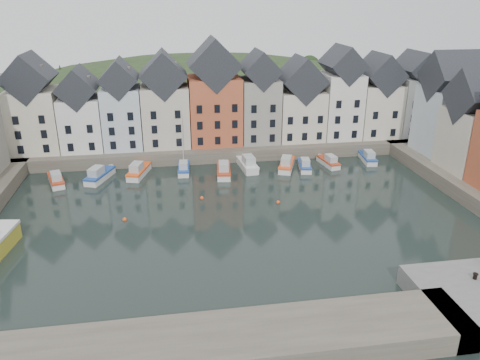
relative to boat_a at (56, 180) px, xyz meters
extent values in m
plane|color=black|center=(24.75, -16.82, -0.67)|extent=(260.00, 260.00, 0.00)
cube|color=#544E40|center=(24.75, 13.18, 0.33)|extent=(90.00, 16.00, 2.00)
cube|color=#544E40|center=(14.75, -38.82, 0.33)|extent=(50.00, 6.00, 2.00)
ellipsoid|color=#213319|center=(24.75, 39.18, -18.67)|extent=(153.60, 70.40, 64.00)
sphere|color=black|center=(10.81, 34.11, 8.03)|extent=(5.77, 5.77, 5.77)
sphere|color=black|center=(49.61, 43.93, 7.45)|extent=(5.27, 5.27, 5.27)
sphere|color=black|center=(56.57, 37.38, 7.21)|extent=(5.07, 5.07, 5.07)
sphere|color=black|center=(39.03, 38.37, 7.14)|extent=(5.01, 5.01, 5.01)
sphere|color=black|center=(-12.92, 39.79, 5.90)|extent=(3.94, 3.94, 3.94)
sphere|color=black|center=(53.08, 43.43, 7.38)|extent=(5.21, 5.21, 5.21)
sphere|color=black|center=(26.74, 41.83, 7.65)|extent=(5.45, 5.45, 5.45)
sphere|color=black|center=(62.55, 31.49, 6.53)|extent=(4.49, 4.49, 4.49)
cube|color=beige|center=(-4.42, 11.18, 6.36)|extent=(7.67, 8.00, 10.07)
cube|color=black|center=(-4.42, 11.18, 13.30)|extent=(7.67, 8.16, 7.67)
cube|color=white|center=(2.85, 11.18, 5.63)|extent=(6.56, 8.00, 8.61)
cube|color=black|center=(2.85, 11.18, 11.56)|extent=(6.56, 8.16, 6.56)
cube|color=silver|center=(9.38, 11.18, 6.34)|extent=(6.20, 8.00, 10.02)
cube|color=black|center=(9.38, 11.18, 12.88)|extent=(6.20, 8.16, 6.20)
cube|color=beige|center=(16.48, 11.18, 6.37)|extent=(7.70, 8.00, 10.08)
cube|color=black|center=(16.48, 11.18, 13.31)|extent=(7.70, 8.16, 7.70)
cube|color=#B85434|center=(24.82, 11.18, 6.97)|extent=(8.69, 8.00, 11.28)
cube|color=black|center=(24.82, 11.18, 14.76)|extent=(8.69, 8.16, 8.69)
cube|color=gray|center=(32.53, 11.18, 6.72)|extent=(6.43, 8.00, 10.78)
cube|color=black|center=(32.53, 11.18, 13.70)|extent=(6.43, 8.16, 6.43)
cube|color=beige|center=(39.83, 11.18, 5.60)|extent=(7.88, 8.00, 8.56)
cube|color=black|center=(39.83, 11.18, 11.83)|extent=(7.88, 8.16, 7.88)
cube|color=silver|center=(47.17, 11.18, 6.96)|extent=(6.50, 8.00, 11.27)
cube|color=black|center=(47.17, 11.18, 14.21)|extent=(6.50, 8.16, 6.50)
cube|color=beige|center=(54.18, 11.18, 5.99)|extent=(7.23, 8.00, 9.32)
cube|color=black|center=(54.18, 11.18, 12.44)|extent=(7.23, 8.16, 7.23)
cube|color=white|center=(61.04, 11.18, 6.49)|extent=(6.18, 8.00, 10.32)
cube|color=black|center=(61.04, 11.18, 13.18)|extent=(6.18, 8.16, 6.18)
cube|color=silver|center=(60.75, -0.56, 6.52)|extent=(7.47, 8.00, 10.38)
cube|color=black|center=(60.75, -0.56, 13.69)|extent=(7.62, 8.00, 8.00)
cube|color=beige|center=(60.75, -8.56, 5.77)|extent=(8.14, 8.00, 8.89)
sphere|color=#F1541C|center=(20.75, -8.82, -0.52)|extent=(0.50, 0.50, 0.50)
sphere|color=#F1541C|center=(30.75, -11.82, -0.52)|extent=(0.50, 0.50, 0.50)
sphere|color=#F1541C|center=(10.75, -13.82, -0.52)|extent=(0.50, 0.50, 0.50)
cube|color=silver|center=(-0.06, 0.18, -0.34)|extent=(3.43, 6.03, 1.06)
cube|color=#B8391A|center=(-0.06, 0.18, 0.24)|extent=(3.56, 6.17, 0.24)
cube|color=#AAB1B3|center=(0.21, -0.65, 0.82)|extent=(2.00, 2.61, 1.16)
cube|color=silver|center=(6.16, 0.90, -0.30)|extent=(4.10, 6.66, 1.17)
cube|color=#21479A|center=(6.16, 0.90, 0.34)|extent=(4.24, 6.82, 0.27)
cube|color=#AAB1B3|center=(5.81, 0.00, 0.98)|extent=(2.32, 2.93, 1.28)
cube|color=silver|center=(11.92, 1.85, -0.30)|extent=(3.63, 6.70, 1.18)
cube|color=#F1541C|center=(11.92, 1.85, 0.34)|extent=(3.77, 6.85, 0.27)
cube|color=#AAB1B3|center=(11.65, 0.92, 0.98)|extent=(2.15, 2.88, 1.28)
cube|color=silver|center=(18.83, 2.21, -0.35)|extent=(2.05, 5.62, 1.01)
cube|color=#21479A|center=(18.83, 2.21, 0.20)|extent=(2.15, 5.74, 0.23)
cube|color=#AAB1B3|center=(18.77, 1.38, 0.75)|extent=(1.44, 2.29, 1.10)
cylinder|color=silver|center=(18.87, 2.76, 4.84)|extent=(0.13, 0.13, 10.11)
cube|color=silver|center=(24.89, 0.12, -0.30)|extent=(2.65, 6.65, 1.19)
cube|color=#B8391A|center=(24.89, 0.12, 0.35)|extent=(2.78, 6.79, 0.27)
cube|color=#AAB1B3|center=(24.79, -0.85, 1.00)|extent=(1.79, 2.74, 1.30)
cube|color=silver|center=(28.96, 2.25, -0.28)|extent=(2.62, 6.93, 1.24)
cube|color=silver|center=(28.96, 2.25, 0.40)|extent=(2.74, 7.08, 0.28)
cube|color=#AAB1B3|center=(29.05, 1.23, 1.08)|extent=(1.81, 2.84, 1.36)
cube|color=silver|center=(35.24, 1.15, -0.30)|extent=(4.07, 6.63, 1.17)
cube|color=#F1541C|center=(35.24, 1.15, 0.33)|extent=(4.21, 6.79, 0.27)
cube|color=#AAB1B3|center=(34.90, 0.26, 0.97)|extent=(2.30, 2.91, 1.27)
cube|color=silver|center=(38.02, 0.59, -0.36)|extent=(2.50, 5.63, 1.00)
cube|color=#21479A|center=(38.02, 0.59, 0.19)|extent=(2.61, 5.75, 0.23)
cube|color=#AAB1B3|center=(37.89, -0.21, 0.73)|extent=(1.61, 2.35, 1.09)
cube|color=silver|center=(42.36, 1.63, -0.36)|extent=(2.39, 5.62, 1.00)
cube|color=#B8391A|center=(42.36, 1.63, 0.19)|extent=(2.50, 5.74, 0.23)
cube|color=#AAB1B3|center=(42.48, 0.82, 0.73)|extent=(1.57, 2.34, 1.09)
cube|color=silver|center=(49.51, 2.53, -0.34)|extent=(2.39, 5.89, 1.05)
cube|color=#21479A|center=(49.51, 2.53, 0.23)|extent=(2.49, 6.02, 0.24)
cube|color=#AAB1B3|center=(49.41, 1.67, 0.81)|extent=(1.60, 2.43, 1.15)
cylinder|color=black|center=(43.48, -35.08, 1.58)|extent=(0.36, 0.36, 0.50)
cylinder|color=black|center=(43.48, -35.08, 1.85)|extent=(0.48, 0.48, 0.08)
camera|label=1|loc=(16.65, -67.42, 25.38)|focal=35.00mm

